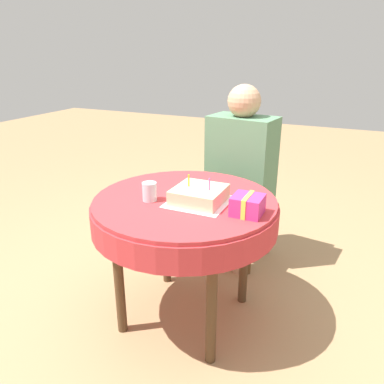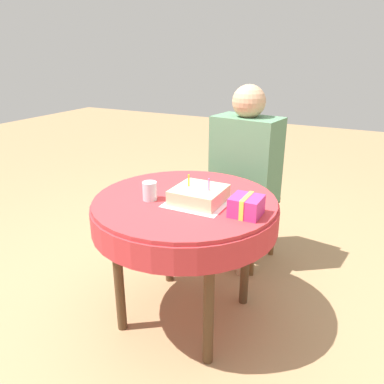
% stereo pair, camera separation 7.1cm
% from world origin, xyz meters
% --- Properties ---
extents(ground_plane, '(12.00, 12.00, 0.00)m').
position_xyz_m(ground_plane, '(0.00, 0.00, 0.00)').
color(ground_plane, '#A37F56').
extents(dining_table, '(0.93, 0.93, 0.70)m').
position_xyz_m(dining_table, '(0.00, 0.00, 0.61)').
color(dining_table, '#BC3338').
rests_on(dining_table, ground_plane).
extents(chair, '(0.42, 0.42, 0.94)m').
position_xyz_m(chair, '(0.07, 0.80, 0.50)').
color(chair, brown).
rests_on(chair, ground_plane).
extents(person, '(0.45, 0.38, 1.20)m').
position_xyz_m(person, '(0.06, 0.71, 0.72)').
color(person, tan).
rests_on(person, ground_plane).
extents(napkin, '(0.28, 0.28, 0.00)m').
position_xyz_m(napkin, '(0.08, -0.01, 0.70)').
color(napkin, white).
rests_on(napkin, dining_table).
extents(birthday_cake, '(0.23, 0.23, 0.13)m').
position_xyz_m(birthday_cake, '(0.08, -0.01, 0.74)').
color(birthday_cake, beige).
rests_on(birthday_cake, dining_table).
extents(drinking_glass, '(0.07, 0.07, 0.09)m').
position_xyz_m(drinking_glass, '(-0.15, -0.09, 0.75)').
color(drinking_glass, silver).
rests_on(drinking_glass, dining_table).
extents(gift_box, '(0.13, 0.14, 0.09)m').
position_xyz_m(gift_box, '(0.34, -0.05, 0.75)').
color(gift_box, '#D13384').
rests_on(gift_box, dining_table).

